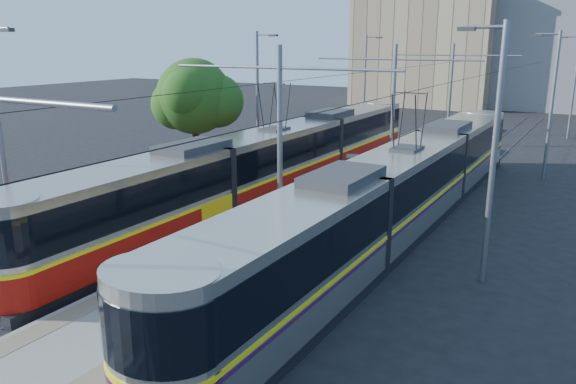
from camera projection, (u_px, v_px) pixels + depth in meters
The scene contains 12 objects.
ground at pixel (125, 330), 14.84m from camera, with size 160.00×160.00×0.00m, color black.
platform at pixel (370, 187), 29.00m from camera, with size 4.00×50.00×0.30m, color gray.
tactile_strip_left at pixel (344, 181), 29.66m from camera, with size 0.70×50.00×0.01m, color gray.
tactile_strip_right at pixel (397, 187), 28.26m from camera, with size 0.70×50.00×0.01m, color gray.
rails at pixel (369, 189), 29.03m from camera, with size 8.71×70.00×0.03m.
tram_left at pixel (275, 162), 27.43m from camera, with size 2.43×30.63×5.50m.
tram_right at pixel (405, 185), 22.39m from camera, with size 2.43×30.04×5.50m.
catenary at pixel (349, 107), 25.50m from camera, with size 9.20×70.00×7.00m.
street_lamps at pixel (399, 102), 31.30m from camera, with size 15.18×38.22×8.00m.
shelter at pixel (352, 178), 25.53m from camera, with size 0.91×1.11×2.12m.
tree at pixel (200, 98), 30.53m from camera, with size 4.53×4.19×6.59m.
building_left at pixel (429, 48), 68.08m from camera, with size 16.32×12.24×13.49m.
Camera 1 is at (10.46, -9.41, 7.36)m, focal length 35.00 mm.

